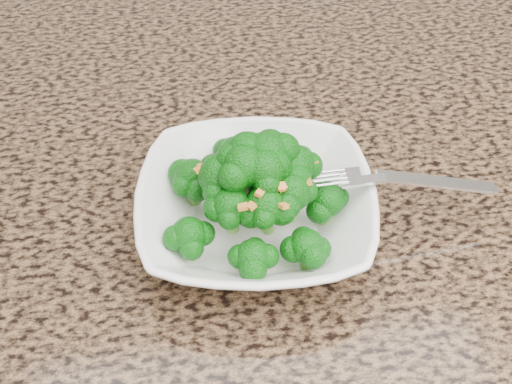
{
  "coord_description": "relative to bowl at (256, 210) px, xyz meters",
  "views": [
    {
      "loc": [
        -0.19,
        -0.19,
        1.35
      ],
      "look_at": [
        -0.13,
        0.21,
        0.95
      ],
      "focal_mm": 45.0,
      "sensor_mm": 36.0,
      "label": 1
    }
  ],
  "objects": [
    {
      "name": "granite_counter",
      "position": [
        0.13,
        0.09,
        -0.04
      ],
      "size": [
        1.64,
        1.04,
        0.03
      ],
      "primitive_type": "cube",
      "color": "brown",
      "rests_on": "cabinet"
    },
    {
      "name": "bowl",
      "position": [
        0.0,
        0.0,
        0.0
      ],
      "size": [
        0.24,
        0.24,
        0.05
      ],
      "primitive_type": "imported",
      "rotation": [
        0.0,
        0.0,
        -0.12
      ],
      "color": "white",
      "rests_on": "granite_counter"
    },
    {
      "name": "cabinet",
      "position": [
        0.13,
        0.09,
        -0.49
      ],
      "size": [
        1.55,
        0.95,
        0.87
      ],
      "primitive_type": "cube",
      "color": "#342115",
      "rests_on": "ground"
    },
    {
      "name": "fork",
      "position": [
        0.11,
        -0.01,
        0.03
      ],
      "size": [
        0.19,
        0.04,
        0.01
      ],
      "primitive_type": null,
      "rotation": [
        0.0,
        0.0,
        -0.07
      ],
      "color": "silver",
      "rests_on": "bowl"
    },
    {
      "name": "garlic_topping",
      "position": [
        0.0,
        0.0,
        0.1
      ],
      "size": [
        0.11,
        0.11,
        0.01
      ],
      "primitive_type": null,
      "color": "orange",
      "rests_on": "broccoli_pile"
    },
    {
      "name": "broccoli_pile",
      "position": [
        0.0,
        0.0,
        0.06
      ],
      "size": [
        0.19,
        0.19,
        0.07
      ],
      "primitive_type": null,
      "color": "#0B640B",
      "rests_on": "bowl"
    }
  ]
}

